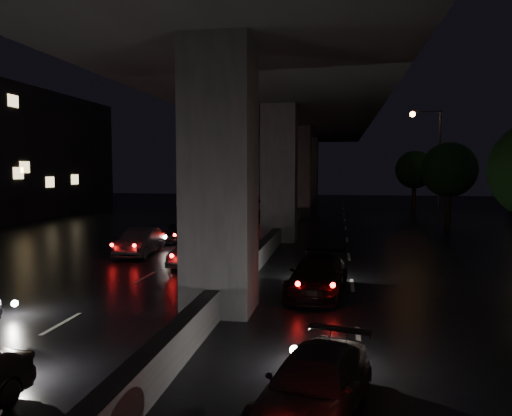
# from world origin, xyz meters

# --- Properties ---
(ground) EXTENTS (120.00, 120.00, 0.00)m
(ground) POSITION_xyz_m (0.00, 0.00, 0.00)
(ground) COLOR black
(ground) RESTS_ON ground
(viaduct) EXTENTS (12.00, 80.00, 10.50)m
(viaduct) POSITION_xyz_m (0.00, 5.00, 8.34)
(viaduct) COLOR #323235
(viaduct) RESTS_ON ground
(median_barrier) EXTENTS (0.45, 70.00, 0.85)m
(median_barrier) POSITION_xyz_m (0.00, 5.00, 0.42)
(median_barrier) COLOR #323235
(median_barrier) RESTS_ON ground
(tree_c) EXTENTS (3.80, 3.80, 6.12)m
(tree_c) POSITION_xyz_m (11.00, 12.00, 4.20)
(tree_c) COLOR black
(tree_c) RESTS_ON ground
(tree_d) EXTENTS (3.80, 3.80, 6.12)m
(tree_d) POSITION_xyz_m (11.00, 28.00, 4.20)
(tree_d) COLOR black
(tree_d) RESTS_ON ground
(streetlight_far) EXTENTS (2.52, 0.44, 9.00)m
(streetlight_far) POSITION_xyz_m (10.97, 18.00, 5.66)
(streetlight_far) COLOR #2D2D33
(streetlight_far) RESTS_ON ground
(car_2) EXTENTS (2.35, 3.95, 1.07)m
(car_2) POSITION_xyz_m (3.09, -15.99, 0.54)
(car_2) COLOR #423B39
(car_2) RESTS_ON ground
(car_3) EXTENTS (2.20, 4.52, 1.27)m
(car_3) POSITION_xyz_m (2.80, -7.51, 0.63)
(car_3) COLOR black
(car_3) RESTS_ON ground
(car_4) EXTENTS (1.63, 4.06, 1.31)m
(car_4) POSITION_xyz_m (-6.21, -1.16, 0.66)
(car_4) COLOR #262629
(car_4) RESTS_ON ground
(car_5) EXTENTS (1.65, 3.71, 1.18)m
(car_5) POSITION_xyz_m (-2.75, -3.23, 0.59)
(car_5) COLOR #232326
(car_5) RESTS_ON ground
(car_6) EXTENTS (1.93, 3.41, 1.10)m
(car_6) POSITION_xyz_m (-5.83, 3.32, 0.55)
(car_6) COLOR black
(car_6) RESTS_ON ground
(car_7) EXTENTS (1.74, 4.21, 1.22)m
(car_7) POSITION_xyz_m (-6.20, 12.42, 0.61)
(car_7) COLOR black
(car_7) RESTS_ON ground
(car_8) EXTENTS (1.54, 3.40, 1.13)m
(car_8) POSITION_xyz_m (-2.60, 14.05, 0.57)
(car_8) COLOR black
(car_8) RESTS_ON ground
(car_9) EXTENTS (2.22, 4.03, 1.26)m
(car_9) POSITION_xyz_m (-2.89, 18.99, 0.63)
(car_9) COLOR #49433F
(car_9) RESTS_ON ground
(car_10) EXTENTS (2.94, 4.66, 1.20)m
(car_10) POSITION_xyz_m (-2.59, 24.11, 0.60)
(car_10) COLOR black
(car_10) RESTS_ON ground
(car_11) EXTENTS (2.71, 4.42, 1.14)m
(car_11) POSITION_xyz_m (-6.18, 28.97, 0.57)
(car_11) COLOR black
(car_11) RESTS_ON ground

